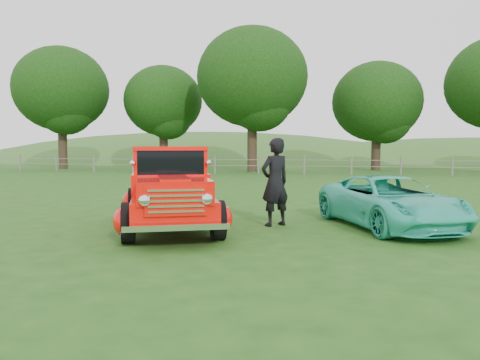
% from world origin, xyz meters
% --- Properties ---
extents(ground, '(140.00, 140.00, 0.00)m').
position_xyz_m(ground, '(0.00, 0.00, 0.00)').
color(ground, '#1E4913').
rests_on(ground, ground).
extents(distant_hills, '(116.00, 60.00, 18.00)m').
position_xyz_m(distant_hills, '(-4.08, 59.46, -4.55)').
color(distant_hills, '#346726').
rests_on(distant_hills, ground).
extents(fence_line, '(48.00, 0.12, 1.20)m').
position_xyz_m(fence_line, '(0.00, 22.00, 0.60)').
color(fence_line, '#6C635B').
rests_on(fence_line, ground).
extents(tree_far_west, '(7.60, 7.60, 9.93)m').
position_xyz_m(tree_far_west, '(-20.00, 26.00, 6.49)').
color(tree_far_west, '#322219').
rests_on(tree_far_west, ground).
extents(tree_mid_west, '(6.40, 6.40, 8.46)m').
position_xyz_m(tree_mid_west, '(-12.00, 28.00, 5.55)').
color(tree_mid_west, '#322219').
rests_on(tree_mid_west, ground).
extents(tree_near_west, '(8.00, 8.00, 10.42)m').
position_xyz_m(tree_near_west, '(-4.00, 25.00, 6.80)').
color(tree_near_west, '#322219').
rests_on(tree_near_west, ground).
extents(tree_near_east, '(6.80, 6.80, 8.33)m').
position_xyz_m(tree_near_east, '(5.00, 29.00, 5.25)').
color(tree_near_east, '#322219').
rests_on(tree_near_east, ground).
extents(red_pickup, '(3.59, 5.27, 1.78)m').
position_xyz_m(red_pickup, '(-1.38, 1.02, 0.80)').
color(red_pickup, black).
rests_on(red_pickup, ground).
extents(teal_sedan, '(3.42, 4.52, 1.14)m').
position_xyz_m(teal_sedan, '(3.33, 2.08, 0.57)').
color(teal_sedan, '#31C7AA').
rests_on(teal_sedan, ground).
extents(man, '(0.85, 0.84, 1.98)m').
position_xyz_m(man, '(0.83, 1.79, 0.99)').
color(man, black).
rests_on(man, ground).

